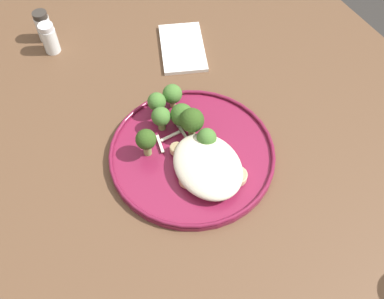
% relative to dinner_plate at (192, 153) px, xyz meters
% --- Properties ---
extents(ground, '(6.00, 6.00, 0.00)m').
position_rel_dinner_plate_xyz_m(ground, '(-0.03, -0.02, -0.75)').
color(ground, '#2D2B28').
extents(wooden_dining_table, '(1.40, 1.00, 0.74)m').
position_rel_dinner_plate_xyz_m(wooden_dining_table, '(-0.03, -0.02, -0.09)').
color(wooden_dining_table, brown).
rests_on(wooden_dining_table, ground).
extents(dinner_plate, '(0.29, 0.29, 0.02)m').
position_rel_dinner_plate_xyz_m(dinner_plate, '(0.00, 0.00, 0.00)').
color(dinner_plate, maroon).
rests_on(dinner_plate, wooden_dining_table).
extents(noodle_bed, '(0.14, 0.11, 0.04)m').
position_rel_dinner_plate_xyz_m(noodle_bed, '(-0.05, -0.01, 0.02)').
color(noodle_bed, beige).
rests_on(noodle_bed, dinner_plate).
extents(seared_scallop_tilted_round, '(0.03, 0.03, 0.02)m').
position_rel_dinner_plate_xyz_m(seared_scallop_tilted_round, '(-0.03, 0.01, 0.01)').
color(seared_scallop_tilted_round, beige).
rests_on(seared_scallop_tilted_round, dinner_plate).
extents(seared_scallop_half_hidden, '(0.03, 0.03, 0.02)m').
position_rel_dinner_plate_xyz_m(seared_scallop_half_hidden, '(-0.05, -0.01, 0.01)').
color(seared_scallop_half_hidden, '#E5C689').
rests_on(seared_scallop_half_hidden, dinner_plate).
extents(seared_scallop_large_seared, '(0.03, 0.03, 0.02)m').
position_rel_dinner_plate_xyz_m(seared_scallop_large_seared, '(-0.05, 0.03, 0.01)').
color(seared_scallop_large_seared, '#DBB77A').
rests_on(seared_scallop_large_seared, dinner_plate).
extents(seared_scallop_left_edge, '(0.02, 0.02, 0.01)m').
position_rel_dinner_plate_xyz_m(seared_scallop_left_edge, '(0.01, 0.02, 0.01)').
color(seared_scallop_left_edge, '#E5C689').
rests_on(seared_scallop_left_edge, dinner_plate).
extents(seared_scallop_rear_pale, '(0.02, 0.02, 0.01)m').
position_rel_dinner_plate_xyz_m(seared_scallop_rear_pale, '(-0.06, -0.03, 0.01)').
color(seared_scallop_rear_pale, beige).
rests_on(seared_scallop_rear_pale, dinner_plate).
extents(seared_scallop_tiny_bay, '(0.03, 0.03, 0.01)m').
position_rel_dinner_plate_xyz_m(seared_scallop_tiny_bay, '(-0.08, -0.04, 0.01)').
color(seared_scallop_tiny_bay, beige).
rests_on(seared_scallop_tiny_bay, dinner_plate).
extents(broccoli_floret_beside_noodles, '(0.03, 0.03, 0.05)m').
position_rel_dinner_plate_xyz_m(broccoli_floret_beside_noodles, '(-0.00, -0.03, 0.03)').
color(broccoli_floret_beside_noodles, '#7A994C').
rests_on(broccoli_floret_beside_noodles, dinner_plate).
extents(broccoli_floret_front_edge, '(0.03, 0.03, 0.05)m').
position_rel_dinner_plate_xyz_m(broccoli_floret_front_edge, '(0.11, 0.02, 0.03)').
color(broccoli_floret_front_edge, '#7A994C').
rests_on(broccoli_floret_front_edge, dinner_plate).
extents(broccoli_floret_split_head, '(0.04, 0.04, 0.06)m').
position_rel_dinner_plate_xyz_m(broccoli_floret_split_head, '(0.03, -0.02, 0.04)').
color(broccoli_floret_split_head, '#7A994C').
rests_on(broccoli_floret_split_head, dinner_plate).
extents(broccoli_floret_rear_charred, '(0.04, 0.04, 0.06)m').
position_rel_dinner_plate_xyz_m(broccoli_floret_rear_charred, '(0.03, 0.07, 0.04)').
color(broccoli_floret_rear_charred, '#89A356').
rests_on(broccoli_floret_rear_charred, dinner_plate).
extents(broccoli_floret_small_sprig, '(0.04, 0.04, 0.05)m').
position_rel_dinner_plate_xyz_m(broccoli_floret_small_sprig, '(0.06, -0.01, 0.03)').
color(broccoli_floret_small_sprig, '#7A994C').
rests_on(broccoli_floret_small_sprig, dinner_plate).
extents(broccoli_floret_center_pile, '(0.04, 0.04, 0.05)m').
position_rel_dinner_plate_xyz_m(broccoli_floret_center_pile, '(0.11, -0.01, 0.03)').
color(broccoli_floret_center_pile, '#89A356').
rests_on(broccoli_floret_center_pile, dinner_plate).
extents(broccoli_floret_near_rim, '(0.03, 0.03, 0.05)m').
position_rel_dinner_plate_xyz_m(broccoli_floret_near_rim, '(0.07, 0.02, 0.03)').
color(broccoli_floret_near_rim, '#7A994C').
rests_on(broccoli_floret_near_rim, dinner_plate).
extents(onion_sliver_short_strip, '(0.04, 0.01, 0.00)m').
position_rel_dinner_plate_xyz_m(onion_sliver_short_strip, '(0.04, 0.04, 0.01)').
color(onion_sliver_short_strip, silver).
rests_on(onion_sliver_short_strip, dinner_plate).
extents(onion_sliver_long_sliver, '(0.05, 0.01, 0.00)m').
position_rel_dinner_plate_xyz_m(onion_sliver_long_sliver, '(0.05, -0.00, 0.01)').
color(onion_sliver_long_sliver, silver).
rests_on(onion_sliver_long_sliver, dinner_plate).
extents(onion_sliver_curled_piece, '(0.01, 0.04, 0.00)m').
position_rel_dinner_plate_xyz_m(onion_sliver_curled_piece, '(0.05, 0.02, 0.01)').
color(onion_sliver_curled_piece, silver).
rests_on(onion_sliver_curled_piece, dinner_plate).
extents(folded_napkin, '(0.17, 0.14, 0.01)m').
position_rel_dinner_plate_xyz_m(folded_napkin, '(0.26, -0.11, -0.00)').
color(folded_napkin, white).
rests_on(folded_napkin, wooden_dining_table).
extents(salt_shaker, '(0.03, 0.03, 0.07)m').
position_rel_dinner_plate_xyz_m(salt_shaker, '(0.38, 0.14, 0.02)').
color(salt_shaker, white).
rests_on(salt_shaker, wooden_dining_table).
extents(pepper_shaker, '(0.03, 0.03, 0.07)m').
position_rel_dinner_plate_xyz_m(pepper_shaker, '(0.42, 0.14, 0.02)').
color(pepper_shaker, white).
rests_on(pepper_shaker, wooden_dining_table).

